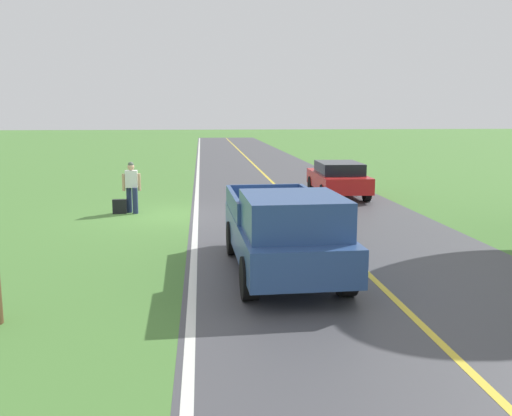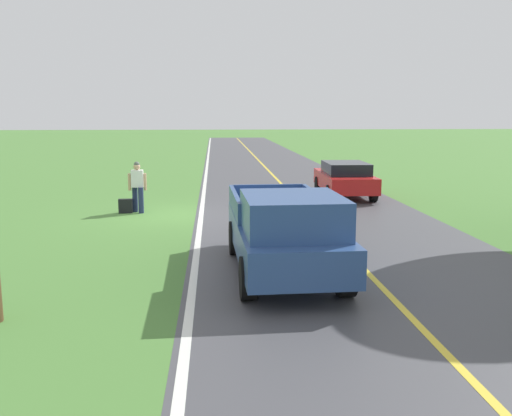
{
  "view_description": "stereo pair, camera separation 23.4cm",
  "coord_description": "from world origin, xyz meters",
  "px_view_note": "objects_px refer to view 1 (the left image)",
  "views": [
    {
      "loc": [
        -1.14,
        18.21,
        3.34
      ],
      "look_at": [
        -2.17,
        7.81,
        1.54
      ],
      "focal_mm": 38.55,
      "sensor_mm": 36.0,
      "label": 1
    },
    {
      "loc": [
        -1.37,
        18.24,
        3.34
      ],
      "look_at": [
        -2.17,
        7.81,
        1.54
      ],
      "focal_mm": 38.55,
      "sensor_mm": 36.0,
      "label": 2
    }
  ],
  "objects_px": {
    "sedan_near_oncoming": "(338,178)",
    "pickup_truck_passing": "(285,230)",
    "suitcase_carried": "(120,207)",
    "hitchhiker_walking": "(132,184)"
  },
  "relations": [
    {
      "from": "sedan_near_oncoming",
      "to": "pickup_truck_passing",
      "type": "bearing_deg",
      "value": 70.47
    },
    {
      "from": "pickup_truck_passing",
      "to": "sedan_near_oncoming",
      "type": "height_order",
      "value": "pickup_truck_passing"
    },
    {
      "from": "hitchhiker_walking",
      "to": "suitcase_carried",
      "type": "relative_size",
      "value": 3.62
    },
    {
      "from": "hitchhiker_walking",
      "to": "sedan_near_oncoming",
      "type": "xyz_separation_m",
      "value": [
        -7.91,
        -3.08,
        -0.23
      ]
    },
    {
      "from": "suitcase_carried",
      "to": "pickup_truck_passing",
      "type": "height_order",
      "value": "pickup_truck_passing"
    },
    {
      "from": "hitchhiker_walking",
      "to": "pickup_truck_passing",
      "type": "distance_m",
      "value": 8.79
    },
    {
      "from": "suitcase_carried",
      "to": "hitchhiker_walking",
      "type": "bearing_deg",
      "value": 100.86
    },
    {
      "from": "hitchhiker_walking",
      "to": "sedan_near_oncoming",
      "type": "bearing_deg",
      "value": -158.76
    },
    {
      "from": "suitcase_carried",
      "to": "pickup_truck_passing",
      "type": "xyz_separation_m",
      "value": [
        -4.48,
        7.7,
        0.73
      ]
    },
    {
      "from": "sedan_near_oncoming",
      "to": "suitcase_carried",
      "type": "bearing_deg",
      "value": 20.83
    }
  ]
}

